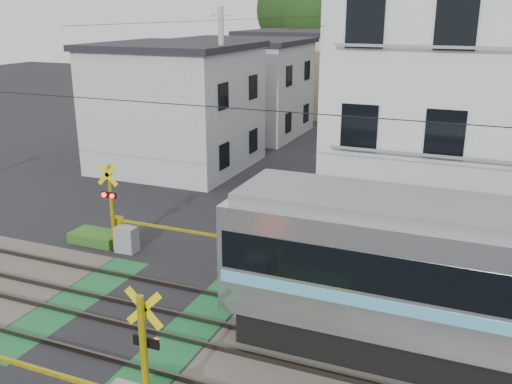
% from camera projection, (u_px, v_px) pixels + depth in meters
% --- Properties ---
extents(ground, '(120.00, 120.00, 0.00)m').
position_uv_depth(ground, '(128.00, 316.00, 15.32)').
color(ground, black).
extents(track_bed, '(120.00, 120.00, 0.14)m').
position_uv_depth(track_bed, '(128.00, 315.00, 15.31)').
color(track_bed, '#47423A').
rests_on(track_bed, ground).
extents(crossing_signal_far, '(4.74, 0.65, 3.09)m').
position_uv_depth(crossing_signal_far, '(125.00, 231.00, 19.26)').
color(crossing_signal_far, yellow).
rests_on(crossing_signal_far, ground).
extents(apartment_block, '(10.20, 8.36, 9.30)m').
position_uv_depth(apartment_block, '(495.00, 110.00, 19.12)').
color(apartment_block, silver).
rests_on(apartment_block, ground).
extents(houses_row, '(22.07, 31.35, 6.80)m').
position_uv_depth(houses_row, '(360.00, 84.00, 37.01)').
color(houses_row, '#B1B5B7').
rests_on(houses_row, ground).
extents(tree_hill, '(40.00, 13.13, 11.97)m').
position_uv_depth(tree_hill, '(406.00, 30.00, 55.92)').
color(tree_hill, '#193311').
rests_on(tree_hill, ground).
extents(catenary, '(60.00, 5.04, 7.00)m').
position_uv_depth(catenary, '(355.00, 217.00, 12.02)').
color(catenary, '#2D2D33').
rests_on(catenary, ground).
extents(utility_poles, '(7.90, 42.00, 8.00)m').
position_uv_depth(utility_poles, '(329.00, 75.00, 34.67)').
color(utility_poles, '#A5A5A0').
rests_on(utility_poles, ground).
extents(pedestrian, '(0.69, 0.47, 1.82)m').
position_uv_depth(pedestrian, '(382.00, 106.00, 43.01)').
color(pedestrian, '#2F303A').
rests_on(pedestrian, ground).
extents(weed_patches, '(10.25, 8.80, 0.40)m').
position_uv_depth(weed_patches, '(183.00, 325.00, 14.54)').
color(weed_patches, '#2D5E1E').
rests_on(weed_patches, ground).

